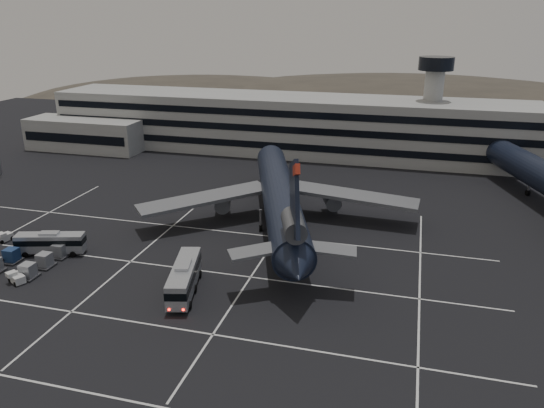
{
  "coord_description": "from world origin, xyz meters",
  "views": [
    {
      "loc": [
        31.52,
        -56.66,
        33.58
      ],
      "look_at": [
        10.8,
        19.34,
        5.0
      ],
      "focal_mm": 35.0,
      "sensor_mm": 36.0,
      "label": 1
    }
  ],
  "objects_px": {
    "trijet_main": "(280,197)",
    "bus_far": "(51,242)",
    "bus_near": "(184,277)",
    "tug_a": "(3,237)",
    "uld_cluster": "(28,258)"
  },
  "relations": [
    {
      "from": "uld_cluster",
      "to": "trijet_main",
      "type": "bearing_deg",
      "value": 36.64
    },
    {
      "from": "bus_far",
      "to": "uld_cluster",
      "type": "distance_m",
      "value": 4.08
    },
    {
      "from": "bus_near",
      "to": "tug_a",
      "type": "bearing_deg",
      "value": 153.76
    },
    {
      "from": "bus_near",
      "to": "tug_a",
      "type": "xyz_separation_m",
      "value": [
        -33.78,
        7.26,
        -1.52
      ]
    },
    {
      "from": "bus_near",
      "to": "uld_cluster",
      "type": "relative_size",
      "value": 1.28
    },
    {
      "from": "bus_near",
      "to": "bus_far",
      "type": "distance_m",
      "value": 24.21
    },
    {
      "from": "uld_cluster",
      "to": "bus_far",
      "type": "bearing_deg",
      "value": 76.48
    },
    {
      "from": "trijet_main",
      "to": "bus_far",
      "type": "xyz_separation_m",
      "value": [
        -29.79,
        -18.98,
        -3.35
      ]
    },
    {
      "from": "bus_near",
      "to": "bus_far",
      "type": "relative_size",
      "value": 1.17
    },
    {
      "from": "tug_a",
      "to": "uld_cluster",
      "type": "relative_size",
      "value": 0.3
    },
    {
      "from": "bus_far",
      "to": "tug_a",
      "type": "bearing_deg",
      "value": 62.94
    },
    {
      "from": "bus_near",
      "to": "bus_far",
      "type": "bearing_deg",
      "value": 153.16
    },
    {
      "from": "bus_far",
      "to": "uld_cluster",
      "type": "xyz_separation_m",
      "value": [
        -0.93,
        -3.87,
        -0.9
      ]
    },
    {
      "from": "bus_far",
      "to": "bus_near",
      "type": "bearing_deg",
      "value": -119.09
    },
    {
      "from": "bus_near",
      "to": "bus_far",
      "type": "height_order",
      "value": "bus_near"
    }
  ]
}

